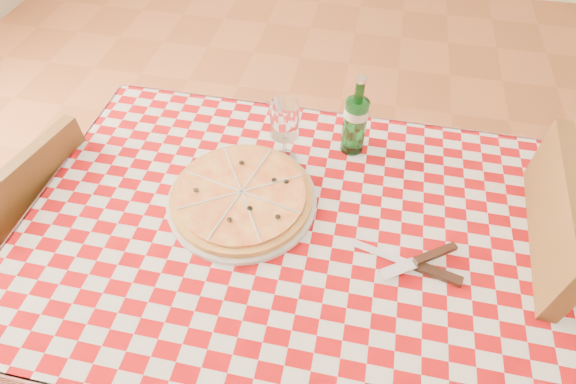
% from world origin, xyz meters
% --- Properties ---
extents(dining_table, '(1.20, 0.80, 0.75)m').
position_xyz_m(dining_table, '(0.00, 0.00, 0.66)').
color(dining_table, brown).
rests_on(dining_table, ground).
extents(tablecloth, '(1.30, 0.90, 0.01)m').
position_xyz_m(tablecloth, '(0.00, 0.00, 0.75)').
color(tablecloth, '#A70A0D').
rests_on(tablecloth, dining_table).
extents(chair_near, '(0.46, 0.46, 0.95)m').
position_xyz_m(chair_near, '(0.68, 0.08, 0.54)').
color(chair_near, brown).
rests_on(chair_near, ground).
extents(chair_far, '(0.45, 0.45, 0.84)m').
position_xyz_m(chair_far, '(-0.79, 0.02, 0.48)').
color(chair_far, brown).
rests_on(chair_far, ground).
extents(pizza_plate, '(0.45, 0.45, 0.05)m').
position_xyz_m(pizza_plate, '(-0.14, 0.06, 0.78)').
color(pizza_plate, '#C88842').
rests_on(pizza_plate, tablecloth).
extents(water_bottle, '(0.07, 0.07, 0.23)m').
position_xyz_m(water_bottle, '(0.11, 0.31, 0.88)').
color(water_bottle, '#186022').
rests_on(water_bottle, tablecloth).
extents(wine_glass, '(0.09, 0.09, 0.19)m').
position_xyz_m(wine_glass, '(-0.06, 0.23, 0.85)').
color(wine_glass, white).
rests_on(wine_glass, tablecloth).
extents(cutlery, '(0.32, 0.29, 0.03)m').
position_xyz_m(cutlery, '(0.29, -0.05, 0.77)').
color(cutlery, silver).
rests_on(cutlery, tablecloth).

